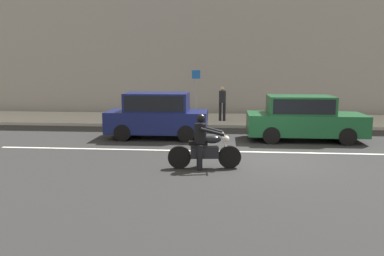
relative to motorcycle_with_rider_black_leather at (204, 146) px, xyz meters
The scene contains 8 objects.
ground_plane 2.36m from the motorcycle_with_rider_black_leather, 34.64° to the left, with size 80.00×80.00×0.00m, color #242424.
sidewalk_slab 9.50m from the motorcycle_with_rider_black_leather, 78.61° to the left, with size 40.00×4.40×0.14m, color #A8A399.
lane_marking_stripe 2.86m from the motorcycle_with_rider_black_leather, 51.78° to the left, with size 18.00×0.14×0.01m, color silver.
motorcycle_with_rider_black_leather is the anchor object (origin of this frame).
parked_sedan_forest_green 5.67m from the motorcycle_with_rider_black_leather, 51.18° to the left, with size 4.38×1.82×1.72m.
parked_hatchback_navy 4.92m from the motorcycle_with_rider_black_leather, 115.31° to the left, with size 3.94×1.76×1.80m.
street_sign_post 9.84m from the motorcycle_with_rider_black_leather, 95.67° to the left, with size 0.44×0.08×2.51m.
pedestrian_bystander 8.53m from the motorcycle_with_rider_black_leather, 87.11° to the left, with size 0.34×0.34×1.70m.
Camera 1 is at (-1.30, -11.72, 2.84)m, focal length 35.84 mm.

